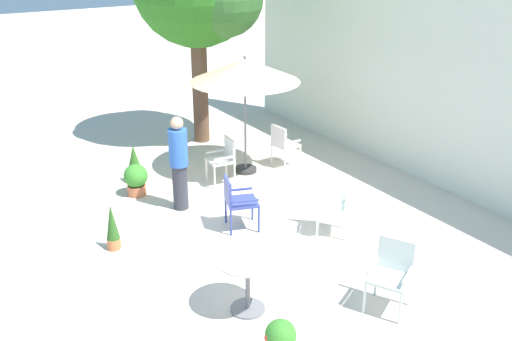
{
  "coord_description": "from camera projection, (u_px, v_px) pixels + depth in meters",
  "views": [
    {
      "loc": [
        7.08,
        -4.03,
        4.46
      ],
      "look_at": [
        0.0,
        0.45,
        0.97
      ],
      "focal_mm": 40.32,
      "sensor_mm": 36.0,
      "label": 1
    }
  ],
  "objects": [
    {
      "name": "ground_plane",
      "position": [
        233.0,
        232.0,
        9.23
      ],
      "size": [
        60.0,
        60.0,
        0.0
      ],
      "primitive_type": "plane",
      "color": "beige"
    },
    {
      "name": "patio_chair_2",
      "position": [
        392.0,
        270.0,
        7.22
      ],
      "size": [
        0.66,
        0.65,
        0.92
      ],
      "color": "white",
      "rests_on": "ground"
    },
    {
      "name": "potted_plant_2",
      "position": [
        112.0,
        227.0,
        8.61
      ],
      "size": [
        0.21,
        0.21,
        0.74
      ],
      "color": "#CE7343",
      "rests_on": "ground"
    },
    {
      "name": "patio_chair_1",
      "position": [
        283.0,
        142.0,
        11.66
      ],
      "size": [
        0.51,
        0.47,
        0.87
      ],
      "color": "white",
      "rests_on": "ground"
    },
    {
      "name": "potted_plant_1",
      "position": [
        136.0,
        179.0,
        10.42
      ],
      "size": [
        0.44,
        0.44,
        0.59
      ],
      "color": "#C96D45",
      "rests_on": "ground"
    },
    {
      "name": "patio_chair_4",
      "position": [
        333.0,
        200.0,
        9.05
      ],
      "size": [
        0.63,
        0.63,
        0.95
      ],
      "color": "white",
      "rests_on": "ground"
    },
    {
      "name": "villa_facade",
      "position": [
        433.0,
        81.0,
        10.63
      ],
      "size": [
        10.91,
        0.3,
        3.82
      ],
      "primitive_type": "cube",
      "color": "silver",
      "rests_on": "ground"
    },
    {
      "name": "patio_chair_3",
      "position": [
        237.0,
        199.0,
        9.17
      ],
      "size": [
        0.62,
        0.62,
        0.88
      ],
      "color": "#35428E",
      "rests_on": "ground"
    },
    {
      "name": "patio_umbrella_0",
      "position": [
        245.0,
        71.0,
        10.78
      ],
      "size": [
        2.11,
        2.11,
        2.34
      ],
      "color": "#2D2D2D",
      "rests_on": "ground"
    },
    {
      "name": "potted_plant_3",
      "position": [
        134.0,
        164.0,
        10.92
      ],
      "size": [
        0.26,
        0.26,
        0.76
      ],
      "color": "#BC603A",
      "rests_on": "ground"
    },
    {
      "name": "patio_chair_0",
      "position": [
        224.0,
        157.0,
        10.85
      ],
      "size": [
        0.5,
        0.49,
        0.88
      ],
      "color": "silver",
      "rests_on": "ground"
    },
    {
      "name": "cafe_table_0",
      "position": [
        248.0,
        274.0,
        7.13
      ],
      "size": [
        0.81,
        0.81,
        0.76
      ],
      "color": "silver",
      "rests_on": "ground"
    },
    {
      "name": "standing_person",
      "position": [
        179.0,
        162.0,
        9.71
      ],
      "size": [
        0.39,
        0.39,
        1.66
      ],
      "color": "#33333D",
      "rests_on": "ground"
    }
  ]
}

